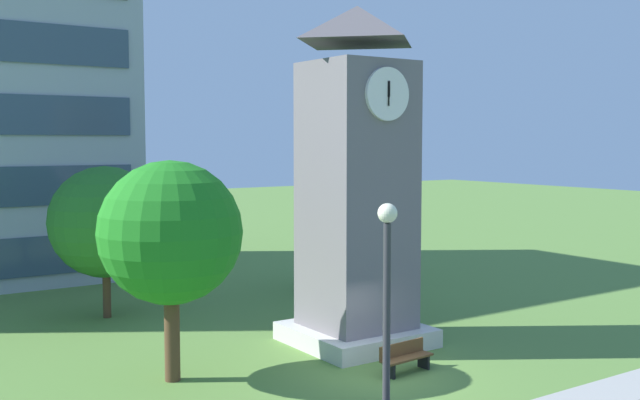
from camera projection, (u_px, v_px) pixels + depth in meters
ground_plane at (381, 377)px, 21.61m from camera, size 160.00×160.00×0.00m
clock_tower at (357, 194)px, 24.88m from camera, size 4.11×4.11×11.24m
park_bench at (405, 357)px, 22.04m from camera, size 1.84×0.64×0.88m
street_lamp at (387, 322)px, 13.50m from camera, size 0.36×0.36×5.72m
tree_streetside at (335, 219)px, 33.99m from camera, size 3.42×3.42×5.03m
tree_by_building at (170, 233)px, 21.00m from camera, size 4.07×4.07×6.30m
tree_near_tower at (105, 222)px, 28.67m from camera, size 4.29×4.29×5.88m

